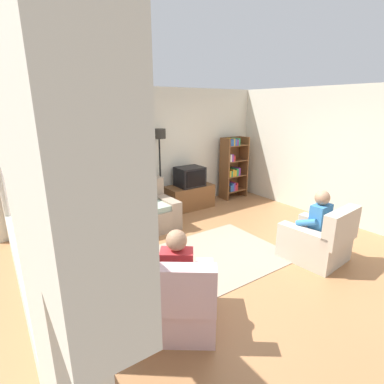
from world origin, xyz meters
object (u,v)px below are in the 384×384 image
object	(u,v)px
armchair_near_window	(177,301)
person_in_left_armchair	(178,271)
armchair_near_bookshelf	(317,242)
person_in_right_armchair	(314,221)
couch	(126,218)
tv	(190,177)
floor_lamp	(159,148)
person_on_couch	(112,202)
tv_stand	(189,197)
bookshelf	(232,167)

from	to	relation	value
armchair_near_window	person_in_left_armchair	world-z (taller)	person_in_left_armchair
armchair_near_bookshelf	person_in_right_armchair	distance (m)	0.33
armchair_near_window	person_in_left_armchair	xyz separation A→B (m)	(0.05, 0.07, 0.32)
couch	person_in_right_armchair	xyz separation A→B (m)	(2.05, -2.51, 0.29)
tv	floor_lamp	bearing A→B (deg)	169.91
person_on_couch	tv_stand	bearing A→B (deg)	17.19
tv_stand	bookshelf	size ratio (longest dim) A/B	0.71
armchair_near_bookshelf	person_on_couch	bearing A→B (deg)	133.20
bookshelf	armchair_near_bookshelf	xyz separation A→B (m)	(-1.09, -3.19, -0.50)
person_on_couch	person_in_left_armchair	world-z (taller)	person_on_couch
floor_lamp	person_in_left_armchair	world-z (taller)	floor_lamp
couch	person_in_left_armchair	size ratio (longest dim) A/B	1.71
armchair_near_bookshelf	person_in_right_armchair	xyz separation A→B (m)	(-0.01, 0.09, 0.32)
bookshelf	armchair_near_window	world-z (taller)	bookshelf
tv_stand	person_in_left_armchair	size ratio (longest dim) A/B	0.98
armchair_near_bookshelf	person_on_couch	distance (m)	3.43
floor_lamp	person_in_right_armchair	size ratio (longest dim) A/B	1.65
armchair_near_window	person_on_couch	bearing A→B (deg)	85.18
floor_lamp	person_in_right_armchair	world-z (taller)	floor_lamp
floor_lamp	armchair_near_bookshelf	distance (m)	3.56
floor_lamp	person_in_left_armchair	distance (m)	3.59
bookshelf	person_in_left_armchair	xyz separation A→B (m)	(-3.58, -3.11, -0.18)
couch	armchair_near_window	world-z (taller)	same
bookshelf	floor_lamp	bearing A→B (deg)	179.15
person_on_couch	armchair_near_window	bearing A→B (deg)	-94.82
tv_stand	person_in_right_armchair	xyz separation A→B (m)	(0.27, -3.03, 0.34)
couch	person_in_left_armchair	distance (m)	2.57
couch	floor_lamp	bearing A→B (deg)	29.85
tv	floor_lamp	size ratio (longest dim) A/B	0.32
person_in_right_armchair	armchair_near_bookshelf	bearing A→B (deg)	-84.88
armchair_near_bookshelf	person_in_left_armchair	distance (m)	2.51
tv	floor_lamp	distance (m)	0.99
floor_lamp	person_in_right_armchair	bearing A→B (deg)	-72.86
person_in_right_armchair	couch	bearing A→B (deg)	129.33
bookshelf	person_in_left_armchair	distance (m)	4.75
floor_lamp	armchair_near_window	distance (m)	3.76
armchair_near_bookshelf	bookshelf	bearing A→B (deg)	71.08
floor_lamp	armchair_near_bookshelf	bearing A→B (deg)	-73.18
tv_stand	armchair_near_window	xyz separation A→B (m)	(-2.26, -3.11, 0.02)
person_on_couch	person_in_right_armchair	bearing A→B (deg)	-45.86
person_in_right_armchair	tv	bearing A→B (deg)	95.16
couch	tv	size ratio (longest dim) A/B	3.19
person_on_couch	person_in_right_armchair	size ratio (longest dim) A/B	1.11
bookshelf	tv	bearing A→B (deg)	-176.14
armchair_near_bookshelf	floor_lamp	bearing A→B (deg)	106.82
tv_stand	armchair_near_bookshelf	bearing A→B (deg)	-84.88
bookshelf	armchair_near_window	xyz separation A→B (m)	(-3.63, -3.18, -0.50)
couch	tv	xyz separation A→B (m)	(1.78, 0.50, 0.44)
tv_stand	person_in_left_armchair	world-z (taller)	person_in_left_armchair
armchair_near_bookshelf	person_in_left_armchair	size ratio (longest dim) A/B	0.85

